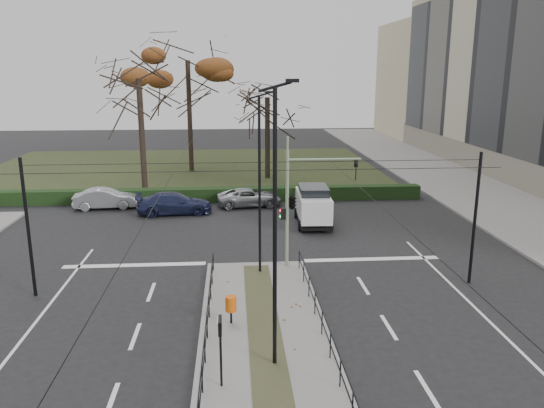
{
  "coord_description": "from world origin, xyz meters",
  "views": [
    {
      "loc": [
        -1.03,
        -19.82,
        9.33
      ],
      "look_at": [
        0.89,
        6.01,
        2.86
      ],
      "focal_mm": 35.0,
      "sensor_mm": 36.0,
      "label": 1
    }
  ],
  "objects_px": {
    "info_panel": "(220,334)",
    "white_van": "(313,204)",
    "streetlamp_median_far": "(260,183)",
    "parked_car_second": "(105,199)",
    "bare_tree_center": "(267,103)",
    "parked_car_third": "(174,203)",
    "streetlamp_median_near": "(275,228)",
    "litter_bin": "(231,304)",
    "traffic_light": "(294,200)",
    "rust_tree": "(188,60)",
    "bare_tree_near": "(139,87)",
    "parked_car_fourth": "(249,197)"
  },
  "relations": [
    {
      "from": "traffic_light",
      "to": "parked_car_fourth",
      "type": "bearing_deg",
      "value": 97.92
    },
    {
      "from": "bare_tree_center",
      "to": "bare_tree_near",
      "type": "height_order",
      "value": "bare_tree_near"
    },
    {
      "from": "info_panel",
      "to": "rust_tree",
      "type": "distance_m",
      "value": 37.66
    },
    {
      "from": "bare_tree_center",
      "to": "traffic_light",
      "type": "bearing_deg",
      "value": -90.55
    },
    {
      "from": "parked_car_second",
      "to": "parked_car_third",
      "type": "height_order",
      "value": "parked_car_third"
    },
    {
      "from": "bare_tree_center",
      "to": "parked_car_fourth",
      "type": "bearing_deg",
      "value": -101.16
    },
    {
      "from": "streetlamp_median_near",
      "to": "bare_tree_near",
      "type": "relative_size",
      "value": 0.77
    },
    {
      "from": "litter_bin",
      "to": "white_van",
      "type": "bearing_deg",
      "value": 69.23
    },
    {
      "from": "traffic_light",
      "to": "white_van",
      "type": "xyz_separation_m",
      "value": [
        2.1,
        7.57,
        -2.16
      ]
    },
    {
      "from": "traffic_light",
      "to": "parked_car_fourth",
      "type": "relative_size",
      "value": 1.24
    },
    {
      "from": "info_panel",
      "to": "parked_car_second",
      "type": "distance_m",
      "value": 24.18
    },
    {
      "from": "parked_car_second",
      "to": "parked_car_third",
      "type": "distance_m",
      "value": 5.29
    },
    {
      "from": "parked_car_second",
      "to": "bare_tree_center",
      "type": "xyz_separation_m",
      "value": [
        12.05,
        9.87,
        5.95
      ]
    },
    {
      "from": "bare_tree_near",
      "to": "rust_tree",
      "type": "bearing_deg",
      "value": 75.11
    },
    {
      "from": "parked_car_third",
      "to": "parked_car_second",
      "type": "bearing_deg",
      "value": 65.09
    },
    {
      "from": "streetlamp_median_far",
      "to": "parked_car_second",
      "type": "xyz_separation_m",
      "value": [
        -10.17,
        13.29,
        -3.69
      ]
    },
    {
      "from": "streetlamp_median_near",
      "to": "streetlamp_median_far",
      "type": "relative_size",
      "value": 1.07
    },
    {
      "from": "traffic_light",
      "to": "litter_bin",
      "type": "bearing_deg",
      "value": -116.89
    },
    {
      "from": "parked_car_third",
      "to": "white_van",
      "type": "distance_m",
      "value": 9.52
    },
    {
      "from": "streetlamp_median_far",
      "to": "white_van",
      "type": "distance_m",
      "value": 9.67
    },
    {
      "from": "info_panel",
      "to": "rust_tree",
      "type": "relative_size",
      "value": 0.16
    },
    {
      "from": "info_panel",
      "to": "parked_car_second",
      "type": "relative_size",
      "value": 0.51
    },
    {
      "from": "traffic_light",
      "to": "bare_tree_center",
      "type": "distance_m",
      "value": 22.63
    },
    {
      "from": "parked_car_fourth",
      "to": "rust_tree",
      "type": "height_order",
      "value": "rust_tree"
    },
    {
      "from": "streetlamp_median_near",
      "to": "streetlamp_median_far",
      "type": "xyz_separation_m",
      "value": [
        -0.05,
        8.16,
        -0.32
      ]
    },
    {
      "from": "info_panel",
      "to": "parked_car_fourth",
      "type": "relative_size",
      "value": 0.48
    },
    {
      "from": "streetlamp_median_far",
      "to": "streetlamp_median_near",
      "type": "bearing_deg",
      "value": -89.66
    },
    {
      "from": "white_van",
      "to": "bare_tree_center",
      "type": "distance_m",
      "value": 15.89
    },
    {
      "from": "bare_tree_near",
      "to": "parked_car_fourth",
      "type": "bearing_deg",
      "value": -23.92
    },
    {
      "from": "traffic_light",
      "to": "litter_bin",
      "type": "xyz_separation_m",
      "value": [
        -3.04,
        -5.99,
        -2.52
      ]
    },
    {
      "from": "traffic_light",
      "to": "streetlamp_median_far",
      "type": "height_order",
      "value": "streetlamp_median_far"
    },
    {
      "from": "parked_car_fourth",
      "to": "bare_tree_near",
      "type": "height_order",
      "value": "bare_tree_near"
    },
    {
      "from": "info_panel",
      "to": "streetlamp_median_near",
      "type": "xyz_separation_m",
      "value": [
        1.72,
        1.15,
        2.85
      ]
    },
    {
      "from": "info_panel",
      "to": "rust_tree",
      "type": "xyz_separation_m",
      "value": [
        -3.52,
        36.52,
        8.5
      ]
    },
    {
      "from": "streetlamp_median_far",
      "to": "rust_tree",
      "type": "xyz_separation_m",
      "value": [
        -5.2,
        27.21,
        5.97
      ]
    },
    {
      "from": "parked_car_second",
      "to": "info_panel",
      "type": "bearing_deg",
      "value": -165.98
    },
    {
      "from": "parked_car_second",
      "to": "bare_tree_near",
      "type": "distance_m",
      "value": 8.56
    },
    {
      "from": "streetlamp_median_near",
      "to": "white_van",
      "type": "xyz_separation_m",
      "value": [
        3.71,
        16.5,
        -3.45
      ]
    },
    {
      "from": "info_panel",
      "to": "streetlamp_median_far",
      "type": "bearing_deg",
      "value": 79.8
    },
    {
      "from": "traffic_light",
      "to": "bare_tree_center",
      "type": "relative_size",
      "value": 0.6
    },
    {
      "from": "bare_tree_near",
      "to": "litter_bin",
      "type": "bearing_deg",
      "value": -73.31
    },
    {
      "from": "white_van",
      "to": "rust_tree",
      "type": "xyz_separation_m",
      "value": [
        -8.96,
        18.88,
        9.1
      ]
    },
    {
      "from": "white_van",
      "to": "bare_tree_center",
      "type": "relative_size",
      "value": 0.49
    },
    {
      "from": "streetlamp_median_far",
      "to": "bare_tree_near",
      "type": "bearing_deg",
      "value": 115.44
    },
    {
      "from": "info_panel",
      "to": "white_van",
      "type": "distance_m",
      "value": 18.48
    },
    {
      "from": "litter_bin",
      "to": "parked_car_second",
      "type": "relative_size",
      "value": 0.25
    },
    {
      "from": "white_van",
      "to": "bare_tree_near",
      "type": "relative_size",
      "value": 0.4
    },
    {
      "from": "traffic_light",
      "to": "parked_car_fourth",
      "type": "distance_m",
      "value": 12.93
    },
    {
      "from": "info_panel",
      "to": "bare_tree_near",
      "type": "relative_size",
      "value": 0.19
    },
    {
      "from": "parked_car_fourth",
      "to": "bare_tree_near",
      "type": "xyz_separation_m",
      "value": [
        -7.89,
        3.5,
        7.59
      ]
    }
  ]
}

